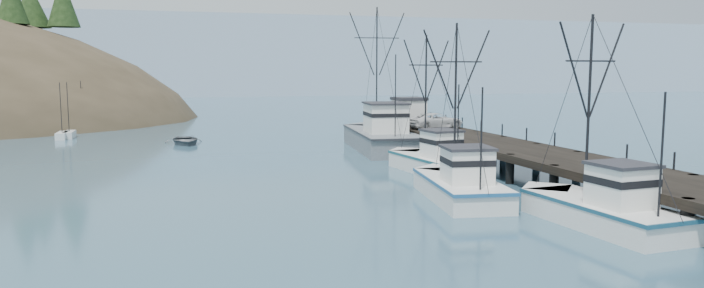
% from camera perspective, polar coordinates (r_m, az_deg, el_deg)
% --- Properties ---
extents(ground, '(400.00, 400.00, 0.00)m').
position_cam_1_polar(ground, '(28.80, 5.42, -8.56)').
color(ground, '#2E5167').
rests_on(ground, ground).
extents(pier, '(6.00, 44.00, 2.00)m').
position_cam_1_polar(pier, '(48.71, 13.88, -0.39)').
color(pier, black).
rests_on(pier, ground).
extents(distant_ridge, '(360.00, 40.00, 26.00)m').
position_cam_1_polar(distant_ridge, '(197.00, -10.28, 4.47)').
color(distant_ridge, '#9EB2C6').
rests_on(distant_ridge, ground).
extents(distant_ridge_far, '(180.00, 25.00, 18.00)m').
position_cam_1_polar(distant_ridge_far, '(213.03, -24.24, 4.15)').
color(distant_ridge_far, silver).
rests_on(distant_ridge_far, ground).
extents(moored_sailboats, '(21.16, 19.82, 6.35)m').
position_cam_1_polar(moored_sailboats, '(85.40, -27.50, 1.14)').
color(moored_sailboats, silver).
rests_on(moored_sailboats, ground).
extents(trawler_near, '(4.04, 10.40, 10.63)m').
position_cam_1_polar(trawler_near, '(33.12, 21.46, -5.51)').
color(trawler_near, silver).
rests_on(trawler_near, ground).
extents(trawler_mid, '(4.87, 10.78, 10.68)m').
position_cam_1_polar(trawler_mid, '(37.65, 9.67, -3.70)').
color(trawler_mid, silver).
rests_on(trawler_mid, ground).
extents(trawler_far, '(4.31, 10.19, 10.52)m').
position_cam_1_polar(trawler_far, '(47.14, 7.21, -1.54)').
color(trawler_far, silver).
rests_on(trawler_far, ground).
extents(work_vessel, '(6.54, 16.95, 13.93)m').
position_cam_1_polar(work_vessel, '(60.20, 2.57, 0.70)').
color(work_vessel, slate).
rests_on(work_vessel, ground).
extents(pier_shed, '(3.00, 3.20, 2.80)m').
position_cam_1_polar(pier_shed, '(64.36, 5.20, 3.03)').
color(pier_shed, silver).
rests_on(pier_shed, pier).
extents(pickup_truck, '(5.77, 3.46, 1.50)m').
position_cam_1_polar(pickup_truck, '(60.31, 7.62, 2.11)').
color(pickup_truck, silver).
rests_on(pickup_truck, pier).
extents(motorboat, '(4.32, 5.72, 1.12)m').
position_cam_1_polar(motorboat, '(66.57, -14.92, -0.00)').
color(motorboat, '#575C61').
rests_on(motorboat, ground).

